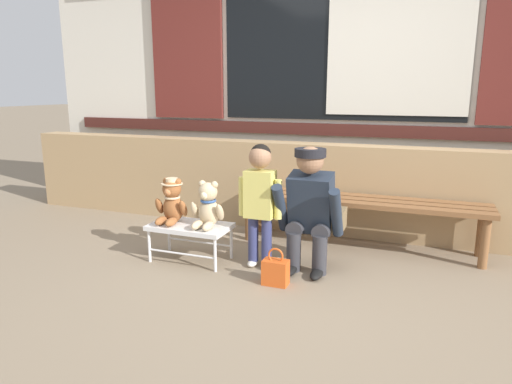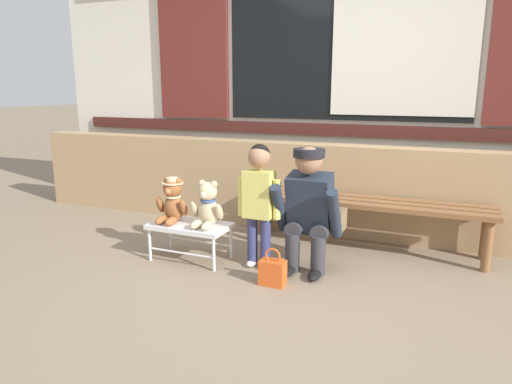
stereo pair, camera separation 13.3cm
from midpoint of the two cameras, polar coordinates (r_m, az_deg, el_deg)
name	(u,v)px [view 1 (the left image)]	position (r m, az deg, el deg)	size (l,w,h in m)	color
ground_plane	(280,289)	(3.26, 1.80, -11.93)	(60.00, 60.00, 0.00)	#84725B
brick_low_wall	(326,188)	(4.43, 7.84, 0.43)	(6.71, 0.25, 0.85)	tan
shop_facade	(342,61)	(4.85, 9.77, 15.64)	(6.85, 0.26, 3.21)	silver
wooden_bench_long	(360,206)	(4.03, 11.83, -1.73)	(2.10, 0.40, 0.44)	brown
small_display_bench	(190,228)	(3.73, -9.17, -4.49)	(0.64, 0.36, 0.30)	silver
teddy_bear_with_hat	(172,202)	(3.76, -11.38, -1.18)	(0.28, 0.27, 0.36)	#93562D
teddy_bear_plain	(208,206)	(3.60, -7.06, -1.77)	(0.28, 0.26, 0.36)	#CCB289
child_standing	(260,192)	(3.47, -0.60, -0.06)	(0.35, 0.18, 0.96)	navy
adult_crouching	(312,208)	(3.47, 5.80, -2.02)	(0.50, 0.49, 0.95)	#333338
handbag_on_ground	(276,272)	(3.29, 1.26, -9.83)	(0.18, 0.11, 0.27)	#DB561E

